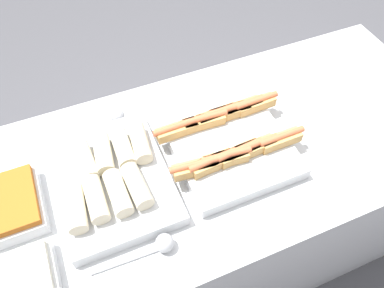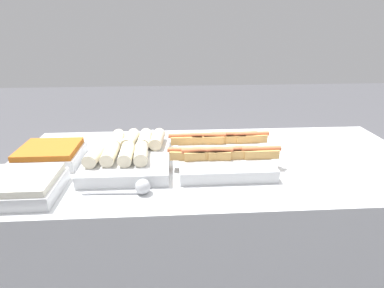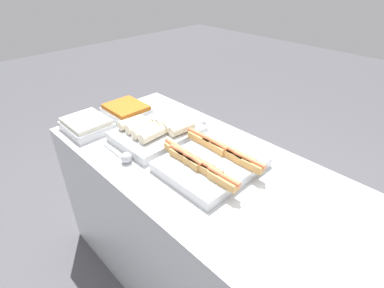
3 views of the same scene
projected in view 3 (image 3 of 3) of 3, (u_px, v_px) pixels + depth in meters
The scene contains 8 objects.
ground_plane at pixel (204, 280), 1.91m from camera, with size 12.00×12.00×0.00m, color #4C4C51.
counter at pixel (206, 231), 1.67m from camera, with size 1.80×0.79×0.89m.
tray_hotdogs at pixel (211, 162), 1.40m from camera, with size 0.47×0.44×0.10m.
tray_wraps at pixel (157, 131), 1.64m from camera, with size 0.35×0.45×0.11m.
tray_side_front at pixel (87, 125), 1.71m from camera, with size 0.26×0.23×0.07m.
tray_side_back at pixel (126, 111), 1.87m from camera, with size 0.26×0.23×0.07m.
serving_spoon_near at pixel (125, 157), 1.46m from camera, with size 0.25×0.06×0.06m.
serving_spoon_far at pixel (200, 123), 1.76m from camera, with size 0.26×0.06×0.06m.
Camera 3 is at (0.77, -0.86, 1.75)m, focal length 28.00 mm.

